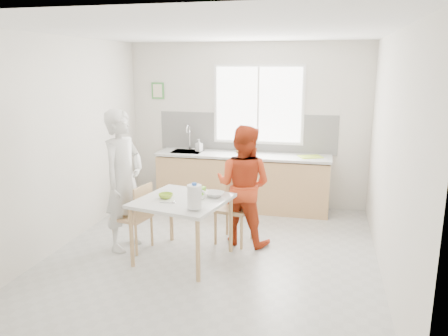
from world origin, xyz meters
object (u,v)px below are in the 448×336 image
(chair_far, at_px, (236,203))
(milk_jug, at_px, (195,196))
(bowl_green, at_px, (166,196))
(chair_left, at_px, (136,214))
(bowl_white, at_px, (214,194))
(dining_table, at_px, (183,205))
(wine_bottle_a, at_px, (249,143))
(wine_bottle_b, at_px, (246,144))
(person_red, at_px, (243,185))
(person_white, at_px, (123,180))

(chair_far, xyz_separation_m, milk_jug, (-0.25, -1.07, 0.40))
(chair_far, relative_size, bowl_green, 5.40)
(chair_left, height_order, bowl_white, chair_left)
(dining_table, height_order, chair_far, chair_far)
(chair_far, bearing_deg, wine_bottle_a, 105.32)
(milk_jug, xyz_separation_m, wine_bottle_b, (0.09, 2.57, 0.15))
(dining_table, distance_m, milk_jug, 0.49)
(person_red, bearing_deg, chair_far, -15.10)
(dining_table, xyz_separation_m, person_white, (-0.84, 0.17, 0.21))
(chair_far, height_order, bowl_white, chair_far)
(bowl_white, bearing_deg, chair_far, 73.41)
(chair_left, xyz_separation_m, chair_far, (1.18, 0.60, 0.04))
(person_white, xyz_separation_m, wine_bottle_a, (1.25, 2.09, 0.18))
(chair_left, bearing_deg, bowl_white, 104.25)
(person_white, xyz_separation_m, milk_jug, (1.10, -0.51, 0.02))
(dining_table, relative_size, chair_far, 1.25)
(person_white, bearing_deg, wine_bottle_b, -18.52)
(wine_bottle_a, bearing_deg, bowl_white, -91.76)
(milk_jug, bearing_deg, person_red, 82.69)
(dining_table, distance_m, bowl_white, 0.41)
(person_red, distance_m, wine_bottle_a, 1.62)
(dining_table, bearing_deg, milk_jug, -52.31)
(bowl_white, bearing_deg, wine_bottle_b, 89.80)
(bowl_white, bearing_deg, milk_jug, -98.96)
(bowl_green, xyz_separation_m, bowl_white, (0.55, 0.19, 0.00))
(dining_table, height_order, wine_bottle_a, wine_bottle_a)
(person_white, distance_m, bowl_white, 1.19)
(bowl_green, bearing_deg, chair_left, 162.52)
(person_red, xyz_separation_m, wine_bottle_b, (-0.26, 1.55, 0.28))
(dining_table, bearing_deg, wine_bottle_b, 81.05)
(person_red, distance_m, bowl_green, 1.07)
(wine_bottle_b, bearing_deg, chair_left, -116.02)
(chair_left, height_order, bowl_green, chair_left)
(person_red, bearing_deg, bowl_green, 51.82)
(chair_left, relative_size, wine_bottle_b, 2.89)
(chair_left, distance_m, chair_far, 1.32)
(person_red, bearing_deg, wine_bottle_a, -71.10)
(milk_jug, bearing_deg, chair_far, 88.66)
(chair_far, height_order, milk_jug, milk_jug)
(chair_left, xyz_separation_m, bowl_white, (1.01, 0.05, 0.32))
(person_red, distance_m, milk_jug, 1.09)
(person_red, xyz_separation_m, milk_jug, (-0.35, -1.02, 0.13))
(wine_bottle_b, bearing_deg, bowl_white, -90.20)
(person_red, relative_size, wine_bottle_b, 5.30)
(wine_bottle_a, xyz_separation_m, wine_bottle_b, (-0.06, -0.04, -0.01))
(chair_far, height_order, person_red, person_red)
(wine_bottle_a, bearing_deg, person_red, -82.69)
(dining_table, height_order, chair_left, chair_left)
(dining_table, bearing_deg, person_white, 168.41)
(person_red, xyz_separation_m, wine_bottle_a, (-0.20, 1.58, 0.29))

